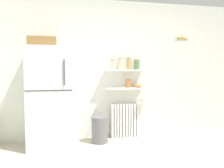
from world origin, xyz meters
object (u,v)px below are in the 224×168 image
(storage_jar_0, at_px, (113,65))
(vase, at_px, (128,83))
(storage_jar_2, at_px, (129,64))
(radiator, at_px, (125,120))
(trash_bin, at_px, (100,130))
(storage_jar_1, at_px, (121,64))
(shelf_bowl, at_px, (138,86))
(hanging_fruit_basket, at_px, (181,38))
(refrigerator, at_px, (50,95))
(storage_jar_3, at_px, (137,65))

(storage_jar_0, relative_size, vase, 1.15)
(storage_jar_2, xyz_separation_m, vase, (-0.01, 0.00, -0.37))
(radiator, xyz_separation_m, trash_bin, (-0.52, -0.24, -0.09))
(storage_jar_2, bearing_deg, storage_jar_1, 180.00)
(storage_jar_0, distance_m, shelf_bowl, 0.63)
(storage_jar_0, bearing_deg, trash_bin, -145.15)
(vase, xyz_separation_m, hanging_fruit_basket, (0.84, -0.43, 0.82))
(refrigerator, xyz_separation_m, vase, (1.42, 0.21, 0.17))
(storage_jar_0, bearing_deg, storage_jar_3, 0.00)
(storage_jar_1, height_order, vase, storage_jar_1)
(refrigerator, distance_m, storage_jar_0, 1.27)
(storage_jar_1, xyz_separation_m, vase, (0.14, 0.00, -0.37))
(refrigerator, relative_size, vase, 11.39)
(radiator, bearing_deg, hanging_fruit_basket, -27.02)
(storage_jar_0, xyz_separation_m, storage_jar_3, (0.46, 0.00, 0.01))
(refrigerator, relative_size, shelf_bowl, 12.58)
(radiator, bearing_deg, storage_jar_3, -7.45)
(storage_jar_1, bearing_deg, refrigerator, -170.56)
(refrigerator, bearing_deg, storage_jar_3, 7.65)
(hanging_fruit_basket, bearing_deg, trash_bin, 171.01)
(radiator, relative_size, shelf_bowl, 4.42)
(vase, bearing_deg, hanging_fruit_basket, -27.09)
(trash_bin, bearing_deg, vase, 19.30)
(storage_jar_1, distance_m, trash_bin, 1.27)
(vase, distance_m, trash_bin, 1.02)
(vase, bearing_deg, shelf_bowl, 0.00)
(radiator, height_order, storage_jar_3, storage_jar_3)
(radiator, xyz_separation_m, storage_jar_3, (0.23, -0.03, 1.07))
(refrigerator, height_order, storage_jar_0, refrigerator)
(storage_jar_2, bearing_deg, storage_jar_3, 0.00)
(storage_jar_3, bearing_deg, refrigerator, -172.35)
(hanging_fruit_basket, bearing_deg, storage_jar_1, 156.27)
(trash_bin, bearing_deg, storage_jar_1, 24.62)
(radiator, xyz_separation_m, vase, (0.06, -0.03, 0.72))
(trash_bin, bearing_deg, hanging_fruit_basket, -8.99)
(storage_jar_3, relative_size, hanging_fruit_basket, 0.72)
(refrigerator, relative_size, trash_bin, 3.95)
(storage_jar_2, bearing_deg, hanging_fruit_basket, -27.51)
(radiator, bearing_deg, storage_jar_1, -158.57)
(storage_jar_3, height_order, vase, storage_jar_3)
(storage_jar_3, bearing_deg, storage_jar_1, -180.00)
(shelf_bowl, distance_m, hanging_fruit_basket, 1.16)
(radiator, bearing_deg, vase, -25.95)
(vase, height_order, trash_bin, vase)
(radiator, height_order, vase, vase)
(storage_jar_1, relative_size, storage_jar_3, 1.09)
(storage_jar_3, xyz_separation_m, hanging_fruit_basket, (0.67, -0.43, 0.46))
(storage_jar_0, bearing_deg, storage_jar_2, -0.00)
(radiator, distance_m, storage_jar_1, 1.09)
(storage_jar_1, height_order, storage_jar_2, storage_jar_2)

